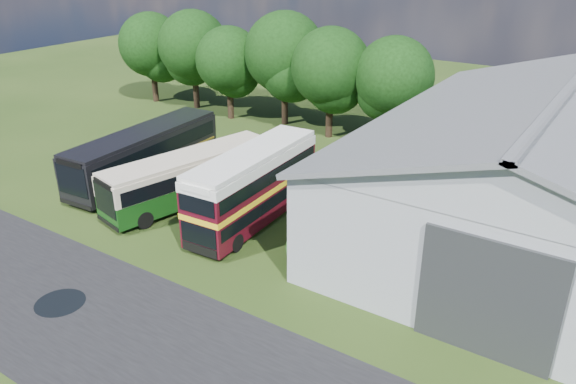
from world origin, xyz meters
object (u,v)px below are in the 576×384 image
Objects in this scene: storage_shed at (556,161)px; bus_maroon_double at (254,187)px; bus_dark_single at (145,153)px; bus_green_single at (190,177)px.

storage_shed is 2.47× the size of bus_maroon_double.
storage_shed is 16.17m from bus_maroon_double.
bus_dark_single is at bearing 170.62° from bus_maroon_double.
bus_maroon_double is 9.98m from bus_dark_single.
storage_shed is 2.16× the size of bus_green_single.
bus_green_single is at bearing -16.25° from bus_dark_single.
storage_shed is 24.96m from bus_dark_single.
bus_green_single is 0.93× the size of bus_dark_single.
bus_green_single is (-18.86, -7.74, -2.53)m from storage_shed.
bus_green_single is 5.22m from bus_dark_single.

